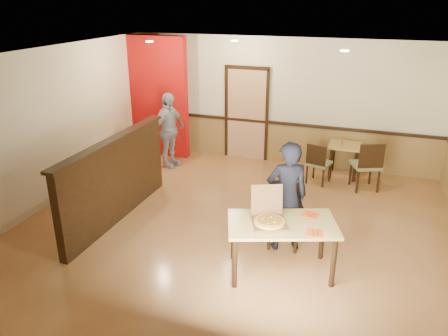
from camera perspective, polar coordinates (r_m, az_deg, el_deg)
The scene contains 24 objects.
floor at distance 7.25m, azimuth 1.04°, elevation -8.25°, with size 7.00×7.00×0.00m, color #B67C46.
ceiling at distance 6.34m, azimuth 1.21°, elevation 14.26°, with size 7.00×7.00×0.00m, color black.
wall_back at distance 9.93m, azimuth 7.55°, elevation 8.57°, with size 7.00×7.00×0.00m, color #F1ECBD.
wall_left at distance 8.39m, azimuth -22.29°, elevation 4.71°, with size 7.00×7.00×0.00m, color #F1ECBD.
wainscot_back at distance 10.15m, azimuth 7.25°, elevation 3.31°, with size 7.00×0.04×0.90m, color olive.
chair_rail_back at distance 10.00m, azimuth 7.36°, elevation 5.83°, with size 7.00×0.06×0.06m, color black.
back_door at distance 10.16m, azimuth 2.97°, elevation 7.00°, with size 0.90×0.06×2.10m, color tan.
booth_partition at distance 7.57m, azimuth -13.94°, elevation -1.37°, with size 0.20×3.10×1.44m.
red_accent_panel at distance 10.44m, azimuth -8.99°, elevation 9.14°, with size 1.60×0.20×2.78m, color #A70D0B.
spot_a at distance 8.91m, azimuth -9.71°, elevation 15.98°, with size 0.14×0.14×0.02m, color #FFD8B2.
spot_b at distance 8.95m, azimuth 1.36°, elevation 16.29°, with size 0.14×0.14×0.02m, color #FFD8B2.
spot_c at distance 7.54m, azimuth 15.48°, elevation 14.55°, with size 0.14×0.14×0.02m, color #FFD8B2.
main_table at distance 6.00m, azimuth 7.56°, elevation -8.01°, with size 1.65×1.27×0.78m.
diner_chair at distance 6.77m, azimuth 8.04°, elevation -5.65°, with size 0.52×0.52×0.98m.
side_chair_left at distance 9.03m, azimuth 12.19°, elevation 0.77°, with size 0.52×0.52×0.86m.
side_chair_right at distance 8.95m, azimuth 18.22°, elevation 0.51°, with size 0.66×0.66×1.01m.
side_table at distance 9.55m, azimuth 15.50°, elevation 2.01°, with size 0.66×0.66×0.71m.
diner at distance 6.49m, azimuth 8.21°, elevation -3.74°, with size 0.62×0.41×1.71m, color black.
passerby at distance 9.73m, azimuth -7.25°, elevation 4.89°, with size 0.98×0.41×1.68m, color #94939C.
pizza_box at distance 5.89m, azimuth 5.87°, elevation -6.65°, with size 0.60×0.64×0.46m.
pizza at distance 5.85m, azimuth 5.94°, elevation -6.97°, with size 0.41×0.41×0.03m, color #E1A452.
napkin_near at distance 5.77m, azimuth 11.76°, elevation -8.31°, with size 0.23×0.23×0.01m.
napkin_far at distance 6.20m, azimuth 11.21°, elevation -6.00°, with size 0.24×0.24×0.01m.
condiment at distance 9.42m, azimuth 15.17°, elevation 3.31°, with size 0.05×0.05×0.13m, color #9A591C.
Camera 1 is at (1.96, -5.98, 3.62)m, focal length 35.00 mm.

